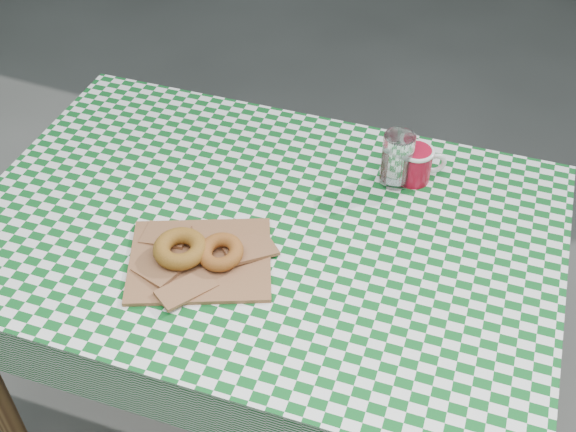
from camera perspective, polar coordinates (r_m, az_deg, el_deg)
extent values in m
plane|color=#4B4B46|center=(2.21, 1.17, -11.90)|extent=(60.00, 60.00, 0.00)
cube|color=#54321C|center=(1.81, -1.80, -9.45)|extent=(1.27, 0.88, 0.75)
cube|color=#0D571E|center=(1.53, -2.11, -0.79)|extent=(1.29, 0.90, 0.01)
cube|color=#91623F|center=(1.45, -7.00, -3.41)|extent=(0.35, 0.32, 0.02)
torus|color=#925C1E|center=(1.44, -8.55, -2.57)|extent=(0.11, 0.11, 0.03)
torus|color=#9F4C21|center=(1.43, -5.38, -2.87)|extent=(0.12, 0.12, 0.03)
cylinder|color=white|center=(1.61, 8.66, 4.47)|extent=(0.09, 0.09, 0.13)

